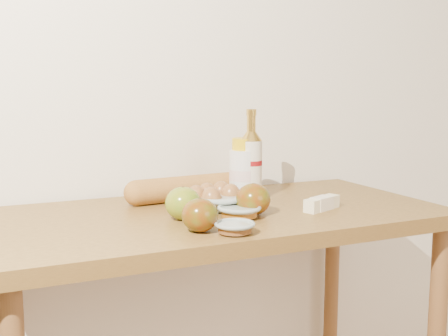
{
  "coord_description": "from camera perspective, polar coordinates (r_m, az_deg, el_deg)",
  "views": [
    {
      "loc": [
        -0.59,
        -0.17,
        1.23
      ],
      "look_at": [
        0.0,
        1.15,
        1.02
      ],
      "focal_mm": 45.0,
      "sensor_mm": 36.0,
      "label": 1
    }
  ],
  "objects": [
    {
      "name": "baguette",
      "position": [
        1.66,
        -3.01,
        -1.96
      ],
      "size": [
        0.44,
        0.11,
        0.07
      ],
      "rotation": [
        0.0,
        0.0,
        0.09
      ],
      "color": "#BB8039",
      "rests_on": "table"
    },
    {
      "name": "table",
      "position": [
        1.55,
        -0.46,
        -8.81
      ],
      "size": [
        1.2,
        0.6,
        0.9
      ],
      "color": "olive",
      "rests_on": "ground"
    },
    {
      "name": "apple_redgreen_front",
      "position": [
        1.29,
        -2.46,
        -4.81
      ],
      "size": [
        0.11,
        0.11,
        0.08
      ],
      "rotation": [
        0.0,
        0.0,
        0.33
      ],
      "color": "maroon",
      "rests_on": "table"
    },
    {
      "name": "egg_bowl",
      "position": [
        1.53,
        -0.89,
        -3.14
      ],
      "size": [
        0.25,
        0.25,
        0.07
      ],
      "rotation": [
        0.0,
        0.0,
        0.36
      ],
      "color": "#97A4A0",
      "rests_on": "table"
    },
    {
      "name": "cream_bottle",
      "position": [
        1.66,
        2.1,
        -0.3
      ],
      "size": [
        0.1,
        0.1,
        0.18
      ],
      "rotation": [
        0.0,
        0.0,
        0.07
      ],
      "color": "white",
      "rests_on": "table"
    },
    {
      "name": "butter_stick",
      "position": [
        1.54,
        9.91,
        -3.58
      ],
      "size": [
        0.13,
        0.08,
        0.04
      ],
      "rotation": [
        0.0,
        0.0,
        0.39
      ],
      "color": "#F5ECBE",
      "rests_on": "table"
    },
    {
      "name": "sugar_bowl",
      "position": [
        1.28,
        1.11,
        -6.07
      ],
      "size": [
        0.12,
        0.12,
        0.03
      ],
      "rotation": [
        0.0,
        0.0,
        0.28
      ],
      "color": "#919E98",
      "rests_on": "table"
    },
    {
      "name": "bourbon_bottle",
      "position": [
        1.64,
        2.76,
        0.49
      ],
      "size": [
        0.08,
        0.08,
        0.27
      ],
      "rotation": [
        0.0,
        0.0,
        -0.25
      ],
      "color": "beige",
      "rests_on": "table"
    },
    {
      "name": "apple_yellowgreen",
      "position": [
        1.41,
        -4.19,
        -3.59
      ],
      "size": [
        0.11,
        0.11,
        0.08
      ],
      "rotation": [
        0.0,
        0.0,
        0.24
      ],
      "color": "olive",
      "rests_on": "table"
    },
    {
      "name": "syrup_bowl",
      "position": [
        1.43,
        1.56,
        -4.45
      ],
      "size": [
        0.12,
        0.12,
        0.03
      ],
      "rotation": [
        0.0,
        0.0,
        -0.06
      ],
      "color": "#97A59F",
      "rests_on": "table"
    },
    {
      "name": "back_wall",
      "position": [
        1.79,
        -4.82,
        10.47
      ],
      "size": [
        3.5,
        0.02,
        2.6
      ],
      "primitive_type": "cube",
      "color": "white",
      "rests_on": "ground"
    },
    {
      "name": "apple_redgreen_right",
      "position": [
        1.46,
        2.98,
        -3.18
      ],
      "size": [
        0.11,
        0.11,
        0.08
      ],
      "rotation": [
        0.0,
        0.0,
        0.27
      ],
      "color": "maroon",
      "rests_on": "table"
    }
  ]
}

